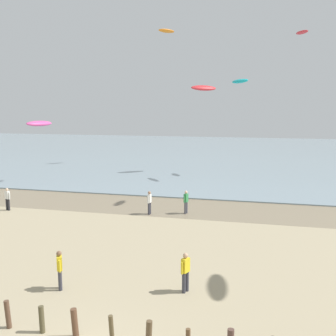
{
  "coord_description": "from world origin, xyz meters",
  "views": [
    {
      "loc": [
        5.13,
        -9.27,
        7.67
      ],
      "look_at": [
        0.51,
        10.09,
        4.58
      ],
      "focal_mm": 41.4,
      "sensor_mm": 36.0,
      "label": 1
    }
  ],
  "objects_px": {
    "kite_aloft_0": "(204,88)",
    "person_left_flank": "(186,201)",
    "person_right_flank": "(185,271)",
    "person_nearest_camera": "(60,269)",
    "kite_aloft_5": "(39,123)",
    "person_by_waterline": "(7,198)",
    "kite_aloft_9": "(166,31)",
    "person_mid_beach": "(149,202)",
    "kite_aloft_6": "(302,32)",
    "kite_aloft_3": "(240,81)"
  },
  "relations": [
    {
      "from": "kite_aloft_5",
      "to": "kite_aloft_6",
      "type": "bearing_deg",
      "value": 131.08
    },
    {
      "from": "kite_aloft_9",
      "to": "person_right_flank",
      "type": "bearing_deg",
      "value": 56.48
    },
    {
      "from": "kite_aloft_0",
      "to": "kite_aloft_9",
      "type": "xyz_separation_m",
      "value": [
        -5.96,
        6.2,
        7.78
      ]
    },
    {
      "from": "person_nearest_camera",
      "to": "kite_aloft_5",
      "type": "height_order",
      "value": "kite_aloft_5"
    },
    {
      "from": "person_mid_beach",
      "to": "kite_aloft_5",
      "type": "distance_m",
      "value": 17.21
    },
    {
      "from": "person_by_waterline",
      "to": "kite_aloft_0",
      "type": "relative_size",
      "value": 0.52
    },
    {
      "from": "kite_aloft_3",
      "to": "kite_aloft_5",
      "type": "xyz_separation_m",
      "value": [
        -19.37,
        -6.51,
        -4.27
      ]
    },
    {
      "from": "person_by_waterline",
      "to": "person_left_flank",
      "type": "bearing_deg",
      "value": 9.33
    },
    {
      "from": "person_right_flank",
      "to": "kite_aloft_9",
      "type": "bearing_deg",
      "value": 104.82
    },
    {
      "from": "person_left_flank",
      "to": "kite_aloft_9",
      "type": "distance_m",
      "value": 30.81
    },
    {
      "from": "person_right_flank",
      "to": "kite_aloft_0",
      "type": "distance_m",
      "value": 32.06
    },
    {
      "from": "person_nearest_camera",
      "to": "person_left_flank",
      "type": "height_order",
      "value": "same"
    },
    {
      "from": "person_nearest_camera",
      "to": "person_left_flank",
      "type": "distance_m",
      "value": 13.36
    },
    {
      "from": "person_right_flank",
      "to": "kite_aloft_9",
      "type": "distance_m",
      "value": 41.55
    },
    {
      "from": "kite_aloft_3",
      "to": "kite_aloft_6",
      "type": "distance_m",
      "value": 9.6
    },
    {
      "from": "person_by_waterline",
      "to": "kite_aloft_6",
      "type": "bearing_deg",
      "value": 43.56
    },
    {
      "from": "kite_aloft_5",
      "to": "person_right_flank",
      "type": "bearing_deg",
      "value": 60.65
    },
    {
      "from": "kite_aloft_3",
      "to": "kite_aloft_5",
      "type": "distance_m",
      "value": 20.88
    },
    {
      "from": "person_mid_beach",
      "to": "kite_aloft_3",
      "type": "distance_m",
      "value": 18.67
    },
    {
      "from": "person_mid_beach",
      "to": "kite_aloft_5",
      "type": "xyz_separation_m",
      "value": [
        -13.94,
        8.63,
        5.21
      ]
    },
    {
      "from": "kite_aloft_0",
      "to": "person_left_flank",
      "type": "bearing_deg",
      "value": 55.36
    },
    {
      "from": "person_mid_beach",
      "to": "kite_aloft_9",
      "type": "relative_size",
      "value": 0.69
    },
    {
      "from": "person_by_waterline",
      "to": "kite_aloft_0",
      "type": "bearing_deg",
      "value": 60.29
    },
    {
      "from": "person_nearest_camera",
      "to": "person_mid_beach",
      "type": "distance_m",
      "value": 12.25
    },
    {
      "from": "kite_aloft_3",
      "to": "kite_aloft_9",
      "type": "bearing_deg",
      "value": -177.5
    },
    {
      "from": "person_right_flank",
      "to": "person_mid_beach",
      "type": "bearing_deg",
      "value": 113.23
    },
    {
      "from": "person_mid_beach",
      "to": "person_right_flank",
      "type": "distance_m",
      "value": 12.23
    },
    {
      "from": "kite_aloft_0",
      "to": "person_nearest_camera",
      "type": "bearing_deg",
      "value": 48.06
    },
    {
      "from": "person_nearest_camera",
      "to": "kite_aloft_9",
      "type": "relative_size",
      "value": 0.69
    },
    {
      "from": "person_by_waterline",
      "to": "kite_aloft_9",
      "type": "bearing_deg",
      "value": 77.73
    },
    {
      "from": "person_left_flank",
      "to": "person_nearest_camera",
      "type": "bearing_deg",
      "value": -102.87
    },
    {
      "from": "person_by_waterline",
      "to": "person_right_flank",
      "type": "relative_size",
      "value": 1.0
    },
    {
      "from": "person_left_flank",
      "to": "kite_aloft_3",
      "type": "distance_m",
      "value": 17.44
    },
    {
      "from": "person_mid_beach",
      "to": "person_by_waterline",
      "type": "bearing_deg",
      "value": -172.56
    },
    {
      "from": "kite_aloft_0",
      "to": "person_by_waterline",
      "type": "bearing_deg",
      "value": 21.04
    },
    {
      "from": "kite_aloft_0",
      "to": "kite_aloft_5",
      "type": "bearing_deg",
      "value": -3.85
    },
    {
      "from": "person_nearest_camera",
      "to": "person_by_waterline",
      "type": "relative_size",
      "value": 1.0
    },
    {
      "from": "person_right_flank",
      "to": "person_by_waterline",
      "type": "bearing_deg",
      "value": 147.73
    },
    {
      "from": "person_nearest_camera",
      "to": "kite_aloft_5",
      "type": "xyz_separation_m",
      "value": [
        -13.52,
        20.87,
        5.21
      ]
    },
    {
      "from": "person_right_flank",
      "to": "person_left_flank",
      "type": "bearing_deg",
      "value": 100.69
    },
    {
      "from": "person_mid_beach",
      "to": "kite_aloft_0",
      "type": "bearing_deg",
      "value": 86.85
    },
    {
      "from": "person_nearest_camera",
      "to": "kite_aloft_3",
      "type": "xyz_separation_m",
      "value": [
        5.85,
        27.38,
        9.48
      ]
    },
    {
      "from": "kite_aloft_9",
      "to": "person_by_waterline",
      "type": "bearing_deg",
      "value": 29.38
    },
    {
      "from": "person_nearest_camera",
      "to": "kite_aloft_0",
      "type": "xyz_separation_m",
      "value": [
        1.48,
        31.54,
        9.04
      ]
    },
    {
      "from": "kite_aloft_5",
      "to": "kite_aloft_6",
      "type": "xyz_separation_m",
      "value": [
        25.65,
        11.32,
        9.72
      ]
    },
    {
      "from": "person_by_waterline",
      "to": "kite_aloft_5",
      "type": "xyz_separation_m",
      "value": [
        -3.19,
        10.03,
        5.21
      ]
    },
    {
      "from": "person_nearest_camera",
      "to": "person_mid_beach",
      "type": "relative_size",
      "value": 1.0
    },
    {
      "from": "person_nearest_camera",
      "to": "kite_aloft_0",
      "type": "relative_size",
      "value": 0.52
    },
    {
      "from": "person_by_waterline",
      "to": "kite_aloft_0",
      "type": "xyz_separation_m",
      "value": [
        11.81,
        20.7,
        9.04
      ]
    },
    {
      "from": "person_nearest_camera",
      "to": "kite_aloft_3",
      "type": "height_order",
      "value": "kite_aloft_3"
    }
  ]
}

